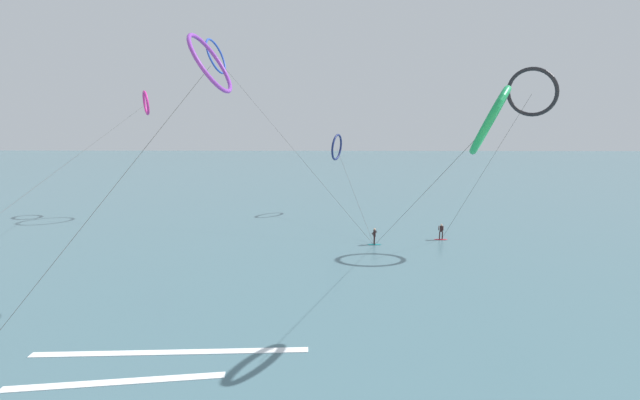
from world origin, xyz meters
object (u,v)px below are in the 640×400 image
(kite_violet, at_px, (210,64))
(surfer_teal, at_px, (374,238))
(kite_navy, at_px, (337,147))
(kite_emerald, at_px, (490,121))
(kite_charcoal, at_px, (532,92))
(kite_magenta, at_px, (146,103))
(surfer_crimson, at_px, (441,233))
(kite_cobalt, at_px, (216,57))

(kite_violet, bearing_deg, surfer_teal, -32.42)
(kite_violet, distance_m, kite_navy, 32.83)
(kite_emerald, height_order, kite_charcoal, kite_charcoal)
(kite_violet, xyz_separation_m, kite_navy, (8.60, 30.98, -6.65))
(kite_magenta, bearing_deg, surfer_teal, -149.55)
(kite_charcoal, bearing_deg, kite_navy, -1.74)
(surfer_crimson, distance_m, kite_charcoal, 16.05)
(kite_violet, xyz_separation_m, kite_emerald, (15.99, -4.76, -3.61))
(surfer_crimson, distance_m, kite_emerald, 24.05)
(kite_cobalt, xyz_separation_m, kite_violet, (7.23, -29.95, -5.15))
(kite_navy, bearing_deg, kite_cobalt, -65.30)
(surfer_teal, relative_size, kite_charcoal, 0.10)
(surfer_crimson, height_order, kite_emerald, kite_emerald)
(surfer_teal, xyz_separation_m, surfer_crimson, (7.24, 2.08, 0.00))
(kite_violet, height_order, kite_magenta, kite_violet)
(kite_magenta, bearing_deg, kite_navy, -119.29)
(kite_cobalt, height_order, kite_magenta, kite_cobalt)
(surfer_teal, relative_size, kite_navy, 0.09)
(surfer_crimson, bearing_deg, kite_navy, -38.93)
(kite_cobalt, height_order, kite_navy, kite_cobalt)
(surfer_crimson, bearing_deg, kite_charcoal, 171.66)
(kite_cobalt, height_order, kite_charcoal, kite_cobalt)
(kite_violet, distance_m, kite_magenta, 35.01)
(surfer_crimson, height_order, kite_navy, kite_navy)
(surfer_teal, bearing_deg, surfer_crimson, -75.46)
(kite_violet, relative_size, kite_emerald, 0.84)
(surfer_teal, relative_size, surfer_crimson, 1.00)
(surfer_crimson, height_order, kite_charcoal, kite_charcoal)
(surfer_crimson, relative_size, kite_emerald, 0.08)
(surfer_crimson, distance_m, kite_magenta, 41.71)
(kite_magenta, height_order, kite_charcoal, kite_charcoal)
(kite_cobalt, xyz_separation_m, kite_charcoal, (33.52, -16.73, -5.90))
(kite_violet, distance_m, kite_emerald, 17.07)
(surfer_crimson, height_order, kite_cobalt, kite_cobalt)
(kite_navy, bearing_deg, kite_charcoal, 65.90)
(surfer_teal, height_order, kite_violet, kite_violet)
(kite_cobalt, bearing_deg, surfer_teal, -118.95)
(kite_magenta, relative_size, kite_navy, 2.26)
(kite_cobalt, bearing_deg, kite_navy, -75.97)
(kite_violet, bearing_deg, kite_cobalt, 21.82)
(kite_emerald, bearing_deg, kite_magenta, -115.28)
(kite_violet, relative_size, kite_navy, 0.94)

